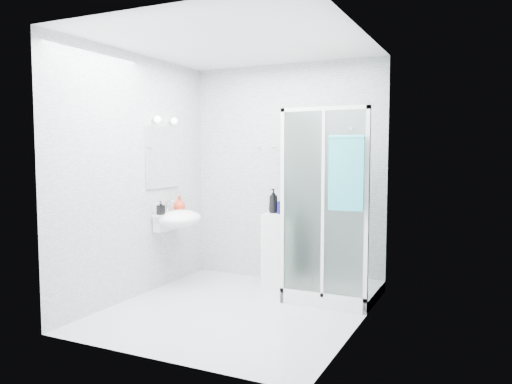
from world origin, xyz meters
The scene contains 12 objects.
room centered at (0.00, 0.00, 1.30)m, with size 2.40×2.60×2.60m.
shower_enclosure centered at (0.67, 0.77, 0.45)m, with size 0.90×0.95×2.00m.
wall_basin centered at (-0.99, 0.45, 0.80)m, with size 0.46×0.56×0.35m.
mirror centered at (-1.19, 0.45, 1.50)m, with size 0.02×0.60×0.70m, color white.
vanity_lights centered at (-1.14, 0.45, 1.92)m, with size 0.10×0.40×0.08m.
wall_hooks centered at (-0.25, 1.26, 1.62)m, with size 0.23×0.06×0.03m.
storage_cabinet centered at (0.03, 1.03, 0.43)m, with size 0.38×0.39×0.85m.
hand_towel centered at (0.99, 0.36, 1.38)m, with size 0.34×0.05×0.72m.
shampoo_bottle_a centered at (-0.05, 1.04, 0.99)m, with size 0.11×0.11×0.29m, color black.
shampoo_bottle_b centered at (0.08, 1.01, 0.96)m, with size 0.10×0.10×0.21m, color #0E0E54.
soap_dispenser_orange centered at (-1.07, 0.60, 0.95)m, with size 0.14×0.14×0.18m, color #AF2C14.
soap_dispenser_black centered at (-1.08, 0.26, 0.94)m, with size 0.07×0.07×0.16m, color black.
Camera 1 is at (2.25, -4.26, 1.57)m, focal length 35.00 mm.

